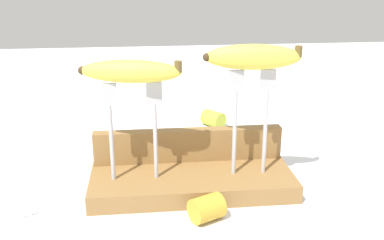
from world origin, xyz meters
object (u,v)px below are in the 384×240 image
at_px(fork_stand_right, 251,113).
at_px(banana_raised_left, 130,71).
at_px(fork_stand_left, 133,122).
at_px(banana_raised_right, 253,57).
at_px(banana_chunk_far, 207,208).
at_px(fork_fallen_far, 38,224).
at_px(banana_chunk_near, 213,119).
at_px(fork_fallen_near, 375,230).

distance_m(fork_stand_right, banana_raised_left, 0.21).
bearing_deg(fork_stand_left, banana_raised_right, 0.00).
bearing_deg(banana_raised_left, banana_chunk_far, -40.83).
bearing_deg(fork_stand_left, fork_fallen_far, -149.87).
height_order(fork_stand_left, banana_raised_right, banana_raised_right).
xyz_separation_m(banana_raised_right, fork_fallen_far, (-0.35, -0.09, -0.23)).
relative_size(fork_stand_left, banana_raised_right, 1.04).
height_order(fork_stand_right, banana_chunk_near, fork_stand_right).
height_order(banana_raised_left, banana_raised_right, banana_raised_right).
bearing_deg(fork_stand_left, banana_chunk_near, 60.72).
distance_m(fork_stand_left, banana_chunk_far, 0.19).
xyz_separation_m(fork_stand_right, fork_fallen_far, (-0.35, -0.09, -0.14)).
distance_m(fork_stand_left, banana_chunk_near, 0.40).
bearing_deg(fork_fallen_near, banana_chunk_near, 108.76).
bearing_deg(fork_stand_left, banana_raised_left, 169.07).
height_order(fork_fallen_near, banana_chunk_near, banana_chunk_near).
distance_m(banana_raised_left, fork_fallen_near, 0.45).
bearing_deg(banana_raised_right, fork_stand_right, -5.65).
distance_m(banana_chunk_near, banana_chunk_far, 0.44).
bearing_deg(banana_raised_left, banana_raised_right, -0.00).
relative_size(banana_raised_right, banana_chunk_near, 2.49).
distance_m(banana_raised_left, banana_chunk_far, 0.25).
height_order(banana_raised_left, banana_chunk_far, banana_raised_left).
height_order(fork_stand_right, fork_fallen_near, fork_stand_right).
relative_size(banana_raised_left, banana_raised_right, 1.04).
bearing_deg(banana_raised_left, fork_fallen_far, -149.85).
bearing_deg(banana_raised_right, banana_raised_left, 180.00).
xyz_separation_m(banana_raised_left, fork_fallen_far, (-0.15, -0.09, -0.22)).
relative_size(fork_fallen_far, banana_chunk_far, 2.86).
height_order(banana_raised_right, fork_fallen_near, banana_raised_right).
relative_size(fork_stand_right, banana_chunk_near, 2.85).
relative_size(fork_fallen_near, banana_chunk_far, 3.02).
distance_m(fork_stand_right, fork_fallen_near, 0.26).
relative_size(fork_fallen_far, banana_chunk_near, 2.72).
height_order(fork_stand_left, banana_chunk_near, fork_stand_left).
xyz_separation_m(fork_stand_left, fork_stand_right, (0.20, 0.00, 0.01)).
distance_m(banana_raised_left, fork_fallen_far, 0.28).
bearing_deg(banana_raised_left, fork_fallen_near, -24.12).
distance_m(fork_stand_right, banana_raised_right, 0.10).
distance_m(fork_stand_left, fork_fallen_far, 0.22).
bearing_deg(banana_chunk_far, fork_stand_right, 48.09).
distance_m(banana_raised_right, fork_fallen_far, 0.43).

